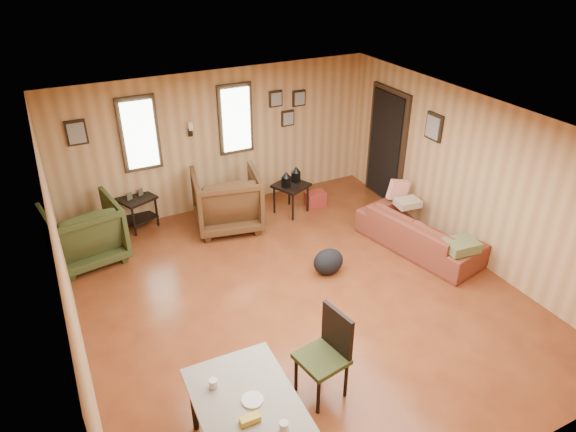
{
  "coord_description": "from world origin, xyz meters",
  "views": [
    {
      "loc": [
        -2.62,
        -4.84,
        4.34
      ],
      "look_at": [
        0.0,
        0.4,
        1.05
      ],
      "focal_mm": 32.0,
      "sensor_mm": 36.0,
      "label": 1
    }
  ],
  "objects_px": {
    "recliner_green": "(84,230)",
    "end_table": "(138,207)",
    "sofa": "(420,227)",
    "dining_table": "(252,417)",
    "recliner_brown": "(227,197)",
    "side_table": "(291,183)"
  },
  "relations": [
    {
      "from": "recliner_green",
      "to": "end_table",
      "type": "distance_m",
      "value": 1.1
    },
    {
      "from": "sofa",
      "to": "dining_table",
      "type": "bearing_deg",
      "value": 109.14
    },
    {
      "from": "recliner_brown",
      "to": "end_table",
      "type": "distance_m",
      "value": 1.47
    },
    {
      "from": "end_table",
      "to": "side_table",
      "type": "bearing_deg",
      "value": -15.22
    },
    {
      "from": "side_table",
      "to": "dining_table",
      "type": "relative_size",
      "value": 0.56
    },
    {
      "from": "end_table",
      "to": "recliner_green",
      "type": "bearing_deg",
      "value": -145.09
    },
    {
      "from": "end_table",
      "to": "sofa",
      "type": "bearing_deg",
      "value": -35.2
    },
    {
      "from": "recliner_brown",
      "to": "dining_table",
      "type": "xyz_separation_m",
      "value": [
        -1.36,
        -4.25,
        0.14
      ]
    },
    {
      "from": "sofa",
      "to": "dining_table",
      "type": "height_order",
      "value": "dining_table"
    },
    {
      "from": "recliner_green",
      "to": "end_table",
      "type": "relative_size",
      "value": 1.52
    },
    {
      "from": "sofa",
      "to": "recliner_green",
      "type": "relative_size",
      "value": 1.93
    },
    {
      "from": "recliner_green",
      "to": "sofa",
      "type": "bearing_deg",
      "value": 147.26
    },
    {
      "from": "sofa",
      "to": "dining_table",
      "type": "relative_size",
      "value": 1.33
    },
    {
      "from": "dining_table",
      "to": "side_table",
      "type": "bearing_deg",
      "value": 60.77
    },
    {
      "from": "recliner_brown",
      "to": "sofa",
      "type": "bearing_deg",
      "value": 151.77
    },
    {
      "from": "sofa",
      "to": "end_table",
      "type": "relative_size",
      "value": 2.94
    },
    {
      "from": "end_table",
      "to": "side_table",
      "type": "relative_size",
      "value": 0.81
    },
    {
      "from": "dining_table",
      "to": "recliner_brown",
      "type": "bearing_deg",
      "value": 73.83
    },
    {
      "from": "recliner_green",
      "to": "dining_table",
      "type": "relative_size",
      "value": 0.69
    },
    {
      "from": "sofa",
      "to": "recliner_green",
      "type": "xyz_separation_m",
      "value": [
        -4.58,
        1.98,
        0.12
      ]
    },
    {
      "from": "recliner_green",
      "to": "side_table",
      "type": "bearing_deg",
      "value": 169.79
    },
    {
      "from": "sofa",
      "to": "end_table",
      "type": "bearing_deg",
      "value": 42.49
    }
  ]
}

